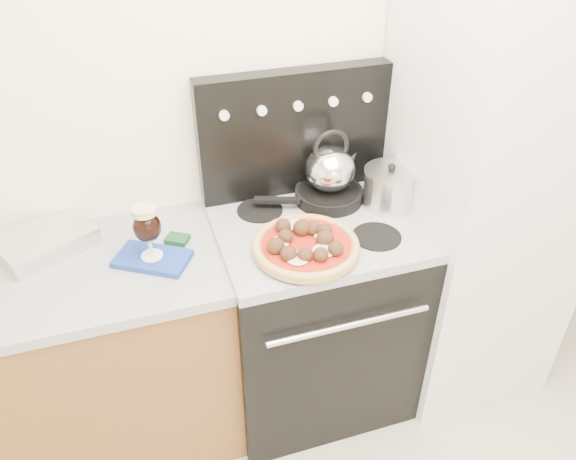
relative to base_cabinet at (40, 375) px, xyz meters
name	(u,v)px	position (x,y,z in m)	size (l,w,h in m)	color
room_shell	(425,323)	(1.02, -0.91, 0.82)	(3.52, 3.01, 2.52)	beige
base_cabinet	(40,375)	(0.00, 0.00, 0.00)	(1.45, 0.60, 0.86)	brown
countertop	(5,286)	(0.00, 0.00, 0.45)	(1.48, 0.63, 0.04)	#A5A5A9
stove_body	(313,316)	(1.10, -0.02, 0.01)	(0.76, 0.65, 0.88)	black
cooktop	(316,228)	(1.10, -0.02, 0.47)	(0.76, 0.65, 0.04)	#ADADB2
backguard	(294,133)	(1.10, 0.25, 0.74)	(0.76, 0.08, 0.50)	black
fridge	(482,191)	(1.80, -0.05, 0.52)	(0.64, 0.68, 1.90)	silver
foil_sheet	(45,241)	(0.13, 0.15, 0.50)	(0.32, 0.23, 0.06)	white
oven_mitt	(153,259)	(0.49, -0.04, 0.48)	(0.25, 0.15, 0.02)	#1A389B
beer_glass	(148,232)	(0.49, -0.04, 0.59)	(0.10, 0.10, 0.21)	black
pizza_pan	(306,251)	(1.01, -0.18, 0.50)	(0.35, 0.35, 0.01)	black
pizza	(306,244)	(1.01, -0.18, 0.53)	(0.37, 0.37, 0.05)	#E0B466
skillet	(329,195)	(1.21, 0.12, 0.51)	(0.27, 0.27, 0.05)	black
tea_kettle	(330,166)	(1.21, 0.12, 0.65)	(0.20, 0.20, 0.22)	silver
stock_pot	(389,189)	(1.42, 0.01, 0.56)	(0.20, 0.20, 0.15)	silver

